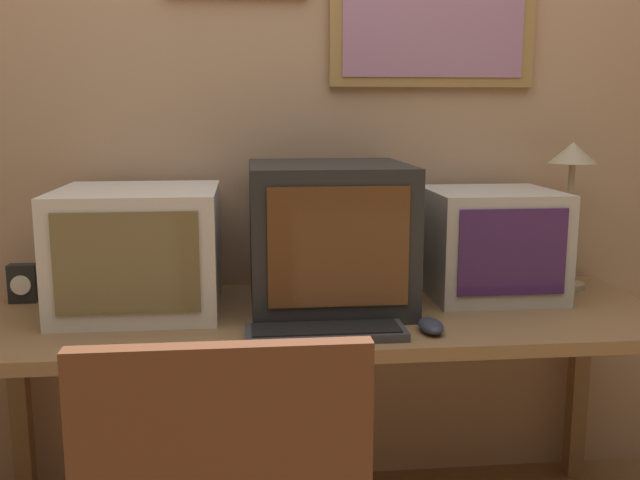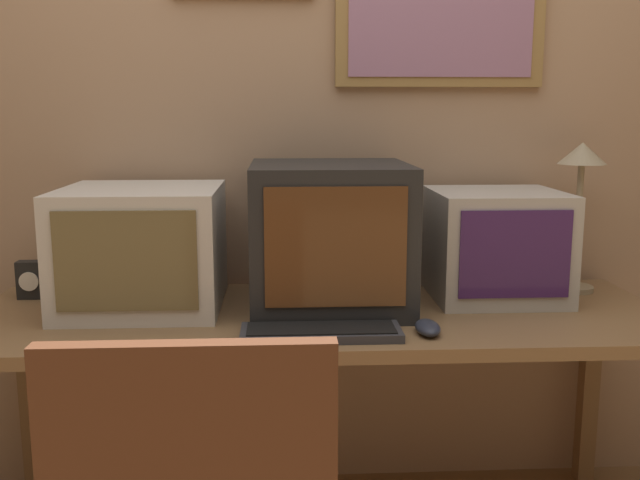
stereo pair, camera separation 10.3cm
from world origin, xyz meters
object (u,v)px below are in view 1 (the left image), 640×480
Objects in this scene: mouse_near_keyboard at (431,326)px; desk_lamp at (572,176)px; monitor_center at (328,235)px; monitor_right at (490,243)px; monitor_left at (140,249)px; keyboard_main at (326,332)px; desk_clock at (23,283)px.

mouse_near_keyboard is 0.79m from desk_lamp.
monitor_right is (0.52, 0.06, -0.05)m from monitor_center.
monitor_center is at bearing -1.93° from monitor_left.
keyboard_main is at bearing -178.30° from mouse_near_keyboard.
monitor_center reaches higher than keyboard_main.
monitor_left is 1.07m from monitor_right.
monitor_left is 4.03× the size of desk_clock.
monitor_center is 0.37m from keyboard_main.
monitor_right is 0.94× the size of keyboard_main.
desk_clock is at bearing -179.92° from desk_lamp.
desk_clock is at bearing 172.42° from monitor_center.
desk_clock is 1.74m from desk_lamp.
keyboard_main is 0.28m from mouse_near_keyboard.
monitor_left is at bearing -177.66° from monitor_right.
keyboard_main is 0.97m from desk_clock.
monitor_left is at bearing -175.52° from desk_lamp.
monitor_right is 3.33× the size of desk_clock.
desk_lamp reaches higher than keyboard_main.
monitor_center is 0.43m from mouse_near_keyboard.
monitor_left is 0.55m from monitor_center.
monitor_left is 1.21× the size of monitor_right.
monitor_center reaches higher than monitor_left.
monitor_center is 4.08× the size of mouse_near_keyboard.
monitor_left is 1.37m from desk_lamp.
keyboard_main is at bearing -26.44° from desk_clock.
desk_lamp is at bearing 37.18° from mouse_near_keyboard.
mouse_near_keyboard is at bearing -22.30° from monitor_left.
mouse_near_keyboard is at bearing -20.30° from desk_clock.
desk_lamp reaches higher than desk_clock.
monitor_center is at bearing -7.58° from desk_clock.
monitor_left is 4.01× the size of mouse_near_keyboard.
monitor_center reaches higher than monitor_right.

